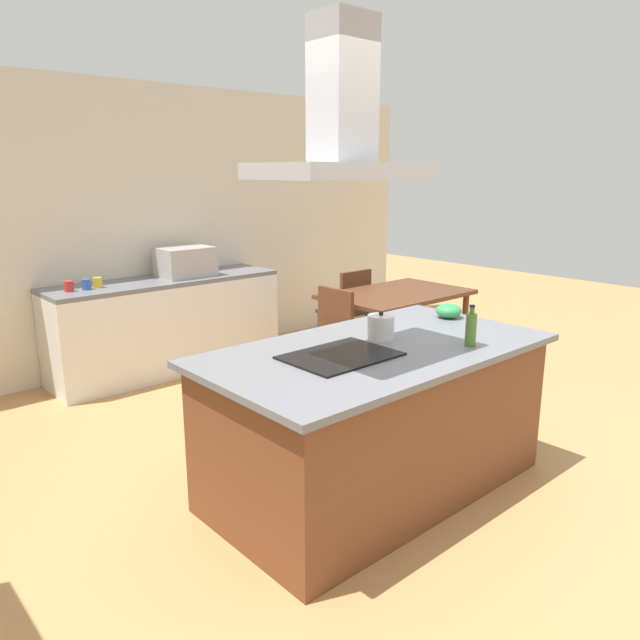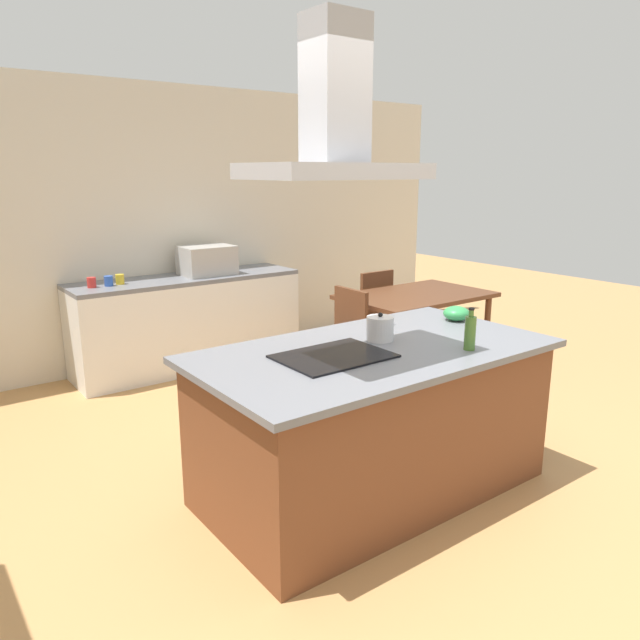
{
  "view_description": "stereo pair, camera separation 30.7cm",
  "coord_description": "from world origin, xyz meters",
  "px_view_note": "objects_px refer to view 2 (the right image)",
  "views": [
    {
      "loc": [
        -2.48,
        -2.28,
        1.89
      ],
      "look_at": [
        -0.1,
        0.4,
        1.0
      ],
      "focal_mm": 33.77,
      "sensor_mm": 36.0,
      "label": 1
    },
    {
      "loc": [
        -2.24,
        -2.48,
        1.89
      ],
      "look_at": [
        -0.1,
        0.4,
        1.0
      ],
      "focal_mm": 33.77,
      "sensor_mm": 36.0,
      "label": 2
    }
  ],
  "objects_px": {
    "cooktop": "(334,356)",
    "chair_at_left_end": "(341,333)",
    "coffee_mug_yellow": "(120,279)",
    "chair_facing_back_wall": "(370,306)",
    "range_hood": "(335,128)",
    "olive_oil_bottle": "(470,332)",
    "dining_table": "(416,302)",
    "countertop_microwave": "(207,260)",
    "coffee_mug_red": "(92,283)",
    "coffee_mug_blue": "(109,281)",
    "tea_kettle": "(380,328)",
    "mixing_bowl": "(456,313)"
  },
  "relations": [
    {
      "from": "cooktop",
      "to": "coffee_mug_yellow",
      "type": "relative_size",
      "value": 6.67
    },
    {
      "from": "chair_facing_back_wall",
      "to": "range_hood",
      "type": "height_order",
      "value": "range_hood"
    },
    {
      "from": "coffee_mug_yellow",
      "to": "range_hood",
      "type": "relative_size",
      "value": 0.1
    },
    {
      "from": "coffee_mug_yellow",
      "to": "dining_table",
      "type": "height_order",
      "value": "coffee_mug_yellow"
    },
    {
      "from": "coffee_mug_blue",
      "to": "chair_facing_back_wall",
      "type": "bearing_deg",
      "value": -15.5
    },
    {
      "from": "countertop_microwave",
      "to": "coffee_mug_blue",
      "type": "bearing_deg",
      "value": -177.69
    },
    {
      "from": "countertop_microwave",
      "to": "range_hood",
      "type": "bearing_deg",
      "value": -103.12
    },
    {
      "from": "countertop_microwave",
      "to": "coffee_mug_red",
      "type": "relative_size",
      "value": 5.56
    },
    {
      "from": "cooktop",
      "to": "chair_at_left_end",
      "type": "bearing_deg",
      "value": 49.98
    },
    {
      "from": "dining_table",
      "to": "tea_kettle",
      "type": "bearing_deg",
      "value": -141.32
    },
    {
      "from": "olive_oil_bottle",
      "to": "countertop_microwave",
      "type": "xyz_separation_m",
      "value": [
        -0.04,
        3.23,
        0.04
      ]
    },
    {
      "from": "range_hood",
      "to": "dining_table",
      "type": "bearing_deg",
      "value": 34.51
    },
    {
      "from": "cooktop",
      "to": "olive_oil_bottle",
      "type": "xyz_separation_m",
      "value": [
        0.71,
        -0.35,
        0.1
      ]
    },
    {
      "from": "cooktop",
      "to": "mixing_bowl",
      "type": "bearing_deg",
      "value": 7.58
    },
    {
      "from": "tea_kettle",
      "to": "mixing_bowl",
      "type": "height_order",
      "value": "tea_kettle"
    },
    {
      "from": "chair_facing_back_wall",
      "to": "countertop_microwave",
      "type": "bearing_deg",
      "value": 154.1
    },
    {
      "from": "coffee_mug_blue",
      "to": "coffee_mug_yellow",
      "type": "relative_size",
      "value": 1.0
    },
    {
      "from": "countertop_microwave",
      "to": "coffee_mug_yellow",
      "type": "xyz_separation_m",
      "value": [
        -0.87,
        -0.02,
        -0.09
      ]
    },
    {
      "from": "coffee_mug_yellow",
      "to": "coffee_mug_blue",
      "type": "bearing_deg",
      "value": -167.26
    },
    {
      "from": "tea_kettle",
      "to": "coffee_mug_red",
      "type": "distance_m",
      "value": 2.89
    },
    {
      "from": "coffee_mug_red",
      "to": "coffee_mug_yellow",
      "type": "bearing_deg",
      "value": 2.46
    },
    {
      "from": "dining_table",
      "to": "coffee_mug_red",
      "type": "bearing_deg",
      "value": 152.46
    },
    {
      "from": "countertop_microwave",
      "to": "dining_table",
      "type": "height_order",
      "value": "countertop_microwave"
    },
    {
      "from": "range_hood",
      "to": "countertop_microwave",
      "type": "bearing_deg",
      "value": 76.88
    },
    {
      "from": "tea_kettle",
      "to": "coffee_mug_yellow",
      "type": "bearing_deg",
      "value": 102.99
    },
    {
      "from": "cooktop",
      "to": "countertop_microwave",
      "type": "distance_m",
      "value": 2.96
    },
    {
      "from": "countertop_microwave",
      "to": "range_hood",
      "type": "height_order",
      "value": "range_hood"
    },
    {
      "from": "tea_kettle",
      "to": "coffee_mug_red",
      "type": "bearing_deg",
      "value": 107.92
    },
    {
      "from": "countertop_microwave",
      "to": "cooktop",
      "type": "bearing_deg",
      "value": -103.12
    },
    {
      "from": "countertop_microwave",
      "to": "olive_oil_bottle",
      "type": "bearing_deg",
      "value": -89.34
    },
    {
      "from": "coffee_mug_red",
      "to": "coffee_mug_blue",
      "type": "xyz_separation_m",
      "value": [
        0.14,
        -0.01,
        0.0
      ]
    },
    {
      "from": "coffee_mug_yellow",
      "to": "chair_at_left_end",
      "type": "relative_size",
      "value": 0.1
    },
    {
      "from": "cooktop",
      "to": "tea_kettle",
      "type": "xyz_separation_m",
      "value": [
        0.44,
        0.11,
        0.07
      ]
    },
    {
      "from": "tea_kettle",
      "to": "coffee_mug_blue",
      "type": "height_order",
      "value": "tea_kettle"
    },
    {
      "from": "chair_at_left_end",
      "to": "dining_table",
      "type": "bearing_deg",
      "value": 0.0
    },
    {
      "from": "chair_at_left_end",
      "to": "range_hood",
      "type": "bearing_deg",
      "value": -130.02
    },
    {
      "from": "coffee_mug_yellow",
      "to": "chair_facing_back_wall",
      "type": "xyz_separation_m",
      "value": [
        2.37,
        -0.71,
        -0.44
      ]
    },
    {
      "from": "range_hood",
      "to": "cooktop",
      "type": "bearing_deg",
      "value": 0.0
    },
    {
      "from": "cooktop",
      "to": "chair_facing_back_wall",
      "type": "xyz_separation_m",
      "value": [
        2.17,
        2.15,
        -0.4
      ]
    },
    {
      "from": "cooktop",
      "to": "olive_oil_bottle",
      "type": "bearing_deg",
      "value": -26.23
    },
    {
      "from": "cooktop",
      "to": "chair_facing_back_wall",
      "type": "height_order",
      "value": "cooktop"
    },
    {
      "from": "tea_kettle",
      "to": "countertop_microwave",
      "type": "distance_m",
      "value": 2.79
    },
    {
      "from": "olive_oil_bottle",
      "to": "countertop_microwave",
      "type": "relative_size",
      "value": 0.49
    },
    {
      "from": "coffee_mug_yellow",
      "to": "coffee_mug_red",
      "type": "bearing_deg",
      "value": -177.54
    },
    {
      "from": "chair_at_left_end",
      "to": "mixing_bowl",
      "type": "bearing_deg",
      "value": -92.89
    },
    {
      "from": "olive_oil_bottle",
      "to": "dining_table",
      "type": "bearing_deg",
      "value": 51.6
    },
    {
      "from": "mixing_bowl",
      "to": "chair_facing_back_wall",
      "type": "xyz_separation_m",
      "value": [
        0.98,
        2.0,
        -0.44
      ]
    },
    {
      "from": "coffee_mug_yellow",
      "to": "tea_kettle",
      "type": "bearing_deg",
      "value": -77.01
    },
    {
      "from": "coffee_mug_blue",
      "to": "cooktop",
      "type": "bearing_deg",
      "value": -83.81
    },
    {
      "from": "chair_facing_back_wall",
      "to": "chair_at_left_end",
      "type": "xyz_separation_m",
      "value": [
        -0.92,
        -0.67,
        0.0
      ]
    }
  ]
}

